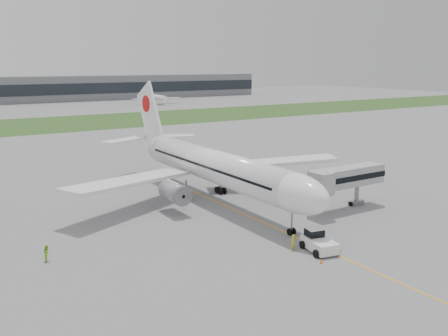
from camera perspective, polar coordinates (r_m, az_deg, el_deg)
ground at (r=75.26m, az=0.35°, el=-4.43°), size 600.00×600.00×0.00m
apron_markings at (r=71.28m, az=2.53°, el=-5.38°), size 70.00×70.00×0.04m
grass_strip at (r=186.16m, az=-20.06°, el=4.67°), size 600.00×50.00×0.02m
airliner at (r=77.92m, az=-1.57°, el=0.43°), size 48.13×53.95×17.88m
pushback_tug at (r=58.96m, az=10.71°, el=-8.25°), size 3.77×4.93×2.31m
jet_bridge at (r=74.59m, az=13.49°, el=-1.14°), size 13.87×4.04×6.42m
safety_cone_left at (r=55.63m, az=11.05°, el=-10.41°), size 0.37×0.37×0.51m
safety_cone_right at (r=59.66m, az=11.98°, el=-8.86°), size 0.41×0.41×0.56m
ground_crew_near at (r=58.67m, az=7.89°, el=-8.39°), size 0.76×0.58×1.86m
ground_crew_far at (r=58.32m, az=-19.56°, el=-9.13°), size 0.87×1.02×1.85m
distant_aircraft_right at (r=267.62m, az=-7.67°, el=7.28°), size 27.71×24.83×10.03m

